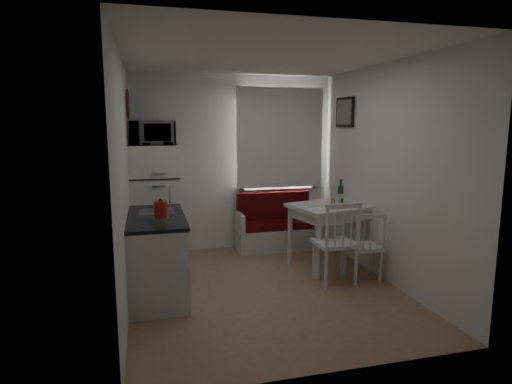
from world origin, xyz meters
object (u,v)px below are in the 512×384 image
chair_right (367,239)px  fridge (155,204)px  dining_table (335,211)px  kettle (161,210)px  bench (276,231)px  chair_left (339,234)px  wine_bottle (341,191)px  microwave (152,133)px  kitchen_counter (157,255)px

chair_right → fridge: (-2.43, 1.48, 0.28)m
dining_table → chair_right: (0.13, -0.66, -0.22)m
fridge → kettle: fridge is taller
chair_right → kettle: (-2.40, -0.01, 0.48)m
bench → chair_left: size_ratio=2.22×
chair_left → wine_bottle: bearing=63.5°
chair_left → kettle: kettle is taller
dining_table → chair_right: chair_right is taller
chair_left → fridge: size_ratio=0.33×
microwave → kettle: size_ratio=2.65×
chair_right → wine_bottle: 0.89m
bench → microwave: 2.32m
wine_bottle → dining_table: bearing=-141.4°
kitchen_counter → microwave: microwave is taller
chair_left → chair_right: size_ratio=1.17×
dining_table → bench: bearing=106.4°
wine_bottle → fridge: bearing=163.5°
kettle → wine_bottle: wine_bottle is taller
bench → kettle: kettle is taller
chair_right → kettle: size_ratio=2.06×
chair_right → microwave: bearing=151.1°
microwave → kettle: (0.03, -1.43, -0.76)m
chair_right → wine_bottle: size_ratio=1.43×
chair_left → fridge: 2.55m
kitchen_counter → chair_left: kitchen_counter is taller
kitchen_counter → chair_right: (2.45, -0.23, 0.07)m
kitchen_counter → chair_right: kitchen_counter is taller
wine_bottle → chair_right: bearing=-90.0°
dining_table → microwave: (-2.30, 0.77, 1.03)m
kettle → fridge: bearing=91.2°
dining_table → chair_left: size_ratio=2.36×
chair_left → wine_bottle: wine_bottle is taller
bench → dining_table: bearing=-60.2°
microwave → kettle: microwave is taller
bench → fridge: (-1.77, -0.11, 0.52)m
dining_table → wine_bottle: (0.13, 0.10, 0.25)m
chair_right → fridge: fridge is taller
microwave → bench: bearing=5.1°
bench → chair_left: bearing=-80.1°
bench → wine_bottle: (0.66, -0.83, 0.71)m
chair_left → microwave: (-2.05, 1.44, 1.15)m
bench → microwave: size_ratio=2.03×
kettle → microwave: bearing=91.2°
dining_table → fridge: bearing=147.0°
kettle → wine_bottle: size_ratio=0.69×
dining_table → wine_bottle: size_ratio=3.96×
bench → kitchen_counter: bearing=-143.0°
chair_left → chair_right: (0.38, 0.02, -0.09)m
chair_left → wine_bottle: (0.38, 0.77, 0.38)m
dining_table → fridge: (-2.30, 0.82, 0.06)m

